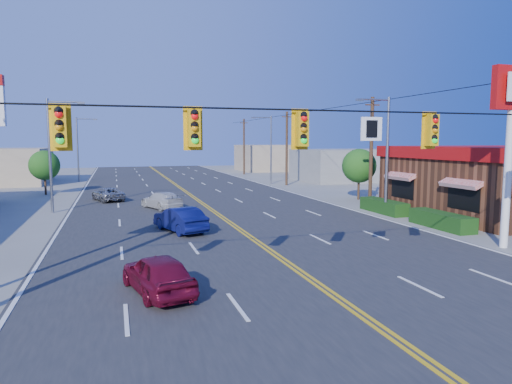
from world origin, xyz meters
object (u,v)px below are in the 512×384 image
object	(u,v)px
signal_span	(334,147)
car_white	(162,201)
kfc_pylon	(511,120)
car_silver	(108,195)
car_blue	(180,220)
car_magenta	(158,275)

from	to	relation	value
signal_span	car_white	distance (m)	21.98
kfc_pylon	car_silver	distance (m)	30.05
signal_span	car_blue	world-z (taller)	signal_span
car_magenta	car_silver	world-z (taller)	car_magenta
kfc_pylon	car_magenta	size ratio (longest dim) A/B	2.18
car_white	car_silver	bearing A→B (deg)	-77.95
kfc_pylon	car_white	bearing A→B (deg)	129.72
car_magenta	car_white	distance (m)	19.42
signal_span	car_blue	xyz separation A→B (m)	(-3.18, 12.18, -4.20)
signal_span	kfc_pylon	xyz separation A→B (m)	(11.12, 4.00, 1.16)
car_white	car_blue	bearing A→B (deg)	68.79
car_magenta	kfc_pylon	bearing A→B (deg)	173.43
car_white	car_silver	world-z (taller)	car_white
kfc_pylon	car_silver	size ratio (longest dim) A/B	2.12
car_blue	car_white	world-z (taller)	car_blue
kfc_pylon	car_silver	world-z (taller)	kfc_pylon
car_magenta	car_silver	size ratio (longest dim) A/B	0.97
signal_span	car_white	size ratio (longest dim) A/B	5.62
signal_span	car_magenta	xyz separation A→B (m)	(-5.31, 2.00, -4.22)
kfc_pylon	car_blue	distance (m)	17.32
signal_span	car_blue	distance (m)	13.27
kfc_pylon	car_silver	bearing A→B (deg)	128.29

